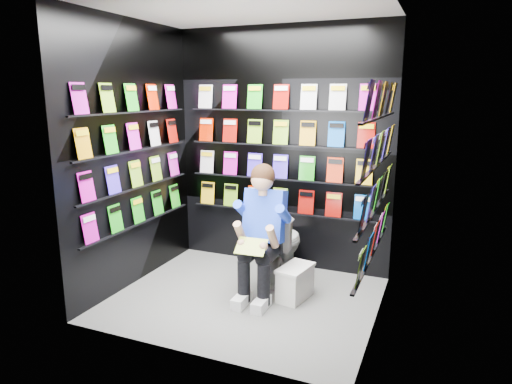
% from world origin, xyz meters
% --- Properties ---
extents(floor, '(2.40, 2.40, 0.00)m').
position_xyz_m(floor, '(0.00, 0.00, 0.00)').
color(floor, slate).
rests_on(floor, ground).
extents(ceiling, '(2.40, 2.40, 0.00)m').
position_xyz_m(ceiling, '(0.00, 0.00, 2.60)').
color(ceiling, white).
rests_on(ceiling, floor).
extents(wall_back, '(2.40, 0.04, 2.60)m').
position_xyz_m(wall_back, '(0.00, 1.00, 1.30)').
color(wall_back, black).
rests_on(wall_back, floor).
extents(wall_front, '(2.40, 0.04, 2.60)m').
position_xyz_m(wall_front, '(0.00, -1.00, 1.30)').
color(wall_front, black).
rests_on(wall_front, floor).
extents(wall_left, '(0.04, 2.00, 2.60)m').
position_xyz_m(wall_left, '(-1.20, 0.00, 1.30)').
color(wall_left, black).
rests_on(wall_left, floor).
extents(wall_right, '(0.04, 2.00, 2.60)m').
position_xyz_m(wall_right, '(1.20, 0.00, 1.30)').
color(wall_right, black).
rests_on(wall_right, floor).
extents(comics_back, '(2.10, 0.06, 1.37)m').
position_xyz_m(comics_back, '(0.00, 0.97, 1.31)').
color(comics_back, red).
rests_on(comics_back, wall_back).
extents(comics_left, '(0.06, 1.70, 1.37)m').
position_xyz_m(comics_left, '(-1.17, 0.00, 1.31)').
color(comics_left, red).
rests_on(comics_left, wall_left).
extents(comics_right, '(0.06, 1.70, 1.37)m').
position_xyz_m(comics_right, '(1.17, 0.00, 1.31)').
color(comics_right, red).
rests_on(comics_right, wall_right).
extents(toilet, '(0.46, 0.77, 0.73)m').
position_xyz_m(toilet, '(0.13, 0.59, 0.37)').
color(toilet, white).
rests_on(toilet, floor).
extents(longbox, '(0.28, 0.42, 0.29)m').
position_xyz_m(longbox, '(0.44, 0.19, 0.14)').
color(longbox, white).
rests_on(longbox, floor).
extents(longbox_lid, '(0.30, 0.44, 0.03)m').
position_xyz_m(longbox_lid, '(0.44, 0.19, 0.30)').
color(longbox_lid, white).
rests_on(longbox_lid, longbox).
extents(reader, '(0.55, 0.77, 1.37)m').
position_xyz_m(reader, '(0.13, 0.21, 0.76)').
color(reader, '#1039F1').
rests_on(reader, toilet).
extents(held_comic, '(0.28, 0.17, 0.11)m').
position_xyz_m(held_comic, '(0.13, -0.14, 0.58)').
color(held_comic, green).
rests_on(held_comic, reader).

